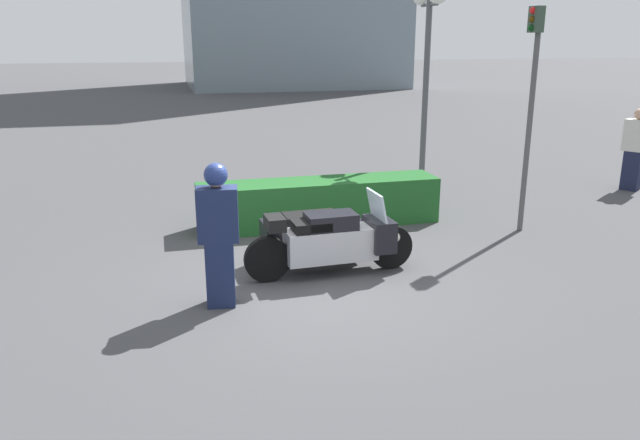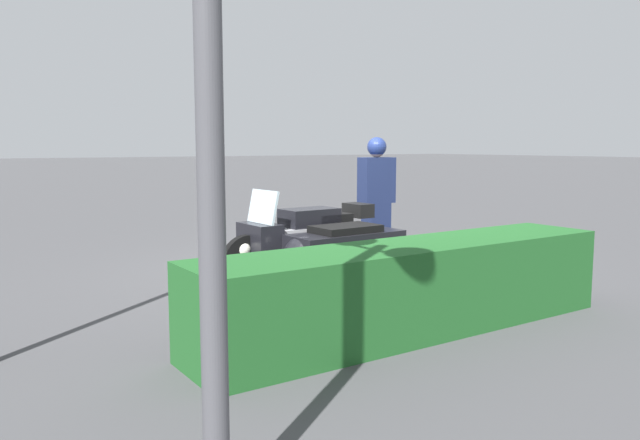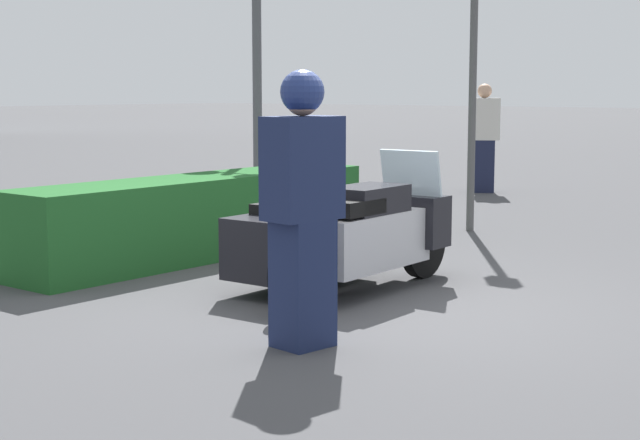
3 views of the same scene
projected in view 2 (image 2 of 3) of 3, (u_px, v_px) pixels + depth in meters
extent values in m
plane|color=#424244|center=(329.00, 272.00, 8.31)|extent=(160.00, 160.00, 0.00)
cylinder|color=black|center=(247.00, 262.00, 7.30)|extent=(0.64, 0.12, 0.64)
cylinder|color=black|center=(364.00, 247.00, 8.36)|extent=(0.64, 0.12, 0.64)
cylinder|color=black|center=(349.00, 265.00, 7.47)|extent=(0.50, 0.12, 0.50)
cube|color=#B7B7BC|center=(309.00, 244.00, 7.81)|extent=(1.29, 0.49, 0.45)
cube|color=black|center=(309.00, 218.00, 7.77)|extent=(0.71, 0.44, 0.24)
cube|color=black|center=(328.00, 218.00, 7.95)|extent=(0.52, 0.44, 0.12)
cube|color=black|center=(260.00, 242.00, 7.38)|extent=(0.34, 0.60, 0.44)
cube|color=silver|center=(263.00, 207.00, 7.36)|extent=(0.13, 0.57, 0.40)
sphere|color=white|center=(243.00, 249.00, 7.26)|extent=(0.18, 0.18, 0.18)
cube|color=black|center=(346.00, 253.00, 7.42)|extent=(1.45, 0.62, 0.50)
sphere|color=black|center=(304.00, 256.00, 7.06)|extent=(0.48, 0.47, 0.48)
cube|color=black|center=(346.00, 229.00, 7.38)|extent=(0.81, 0.51, 0.09)
cube|color=black|center=(358.00, 210.00, 8.23)|extent=(0.25, 0.40, 0.18)
cube|color=#192347|center=(376.00, 231.00, 9.22)|extent=(0.38, 0.34, 0.84)
cube|color=#192347|center=(376.00, 180.00, 9.13)|extent=(0.52, 0.36, 0.66)
sphere|color=tan|center=(377.00, 150.00, 9.08)|extent=(0.23, 0.23, 0.23)
sphere|color=navy|center=(377.00, 147.00, 9.08)|extent=(0.28, 0.28, 0.28)
cube|color=#1E5623|center=(412.00, 288.00, 5.60)|extent=(4.23, 0.83, 0.80)
cylinder|color=#4C4C51|center=(209.00, 73.00, 2.59)|extent=(0.12, 0.12, 3.95)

